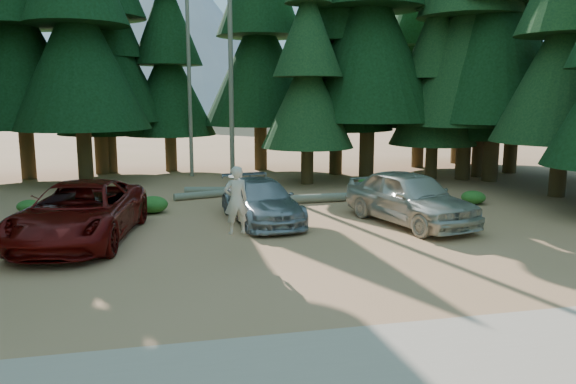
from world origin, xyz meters
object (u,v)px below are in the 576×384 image
object	(u,v)px
silver_minivan_right	(410,197)
log_mid	(227,190)
silver_minivan_center	(261,201)
red_pickup	(80,212)
log_left	(222,193)
frisbee_player	(236,200)
log_right	(331,198)

from	to	relation	value
silver_minivan_right	log_mid	distance (m)	8.90
silver_minivan_center	red_pickup	bearing A→B (deg)	-172.34
log_left	red_pickup	bearing A→B (deg)	-142.10
log_left	log_mid	size ratio (longest dim) A/B	1.12
silver_minivan_center	log_left	world-z (taller)	silver_minivan_center
frisbee_player	log_left	world-z (taller)	frisbee_player
log_mid	silver_minivan_center	bearing A→B (deg)	-72.43
log_left	silver_minivan_right	bearing A→B (deg)	-64.11
silver_minivan_right	log_mid	bearing A→B (deg)	112.36
silver_minivan_right	log_right	bearing A→B (deg)	93.71
red_pickup	frisbee_player	distance (m)	5.04
log_mid	frisbee_player	bearing A→B (deg)	-82.66
log_left	log_mid	world-z (taller)	log_mid
frisbee_player	log_mid	xyz separation A→B (m)	(0.83, 9.65, -1.38)
silver_minivan_right	frisbee_player	bearing A→B (deg)	-172.01
log_right	red_pickup	bearing A→B (deg)	-156.66
red_pickup	log_right	xyz separation A→B (m)	(9.04, 4.34, -0.70)
frisbee_player	silver_minivan_center	bearing A→B (deg)	-120.66
silver_minivan_center	log_right	world-z (taller)	silver_minivan_center
red_pickup	log_mid	size ratio (longest dim) A/B	1.68
red_pickup	log_right	size ratio (longest dim) A/B	1.15
log_mid	silver_minivan_right	bearing A→B (deg)	-40.76
red_pickup	log_left	bearing A→B (deg)	62.70
log_left	log_mid	xyz separation A→B (m)	(0.30, 0.65, 0.00)
red_pickup	log_left	world-z (taller)	red_pickup
frisbee_player	log_right	bearing A→B (deg)	-136.28
frisbee_player	log_right	distance (m)	8.46
frisbee_player	log_left	xyz separation A→B (m)	(0.53, 9.00, -1.38)
silver_minivan_center	log_left	distance (m)	5.13
red_pickup	silver_minivan_right	xyz separation A→B (m)	(10.47, 0.03, 0.03)
log_right	silver_minivan_center	bearing A→B (deg)	-141.52
log_mid	log_left	bearing A→B (deg)	-102.51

